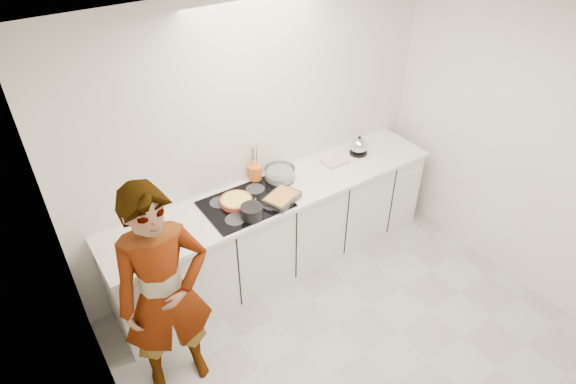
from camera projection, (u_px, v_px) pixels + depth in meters
floor at (364, 353)px, 4.00m from camera, size 3.60×3.20×0.00m
ceiling at (410, 44)px, 2.48m from camera, size 3.60×3.20×0.00m
wall_back at (258, 138)px, 4.31m from camera, size 3.60×0.00×2.60m
wall_left at (118, 367)px, 2.42m from camera, size 0.00×3.20×2.60m
wall_right at (536, 156)px, 4.07m from camera, size 0.02×3.20×2.60m
base_cabinets at (279, 231)px, 4.60m from camera, size 3.20×0.58×0.87m
countertop at (278, 192)px, 4.34m from camera, size 3.24×0.64×0.04m
hob at (246, 204)px, 4.15m from camera, size 0.72×0.54×0.01m
tart_dish at (236, 201)px, 4.13m from camera, size 0.30×0.30×0.05m
saucepan at (252, 212)px, 3.97m from camera, size 0.23×0.23×0.18m
baking_dish at (282, 198)px, 4.16m from camera, size 0.36×0.32×0.06m
mixing_bowl at (280, 174)px, 4.43m from camera, size 0.29×0.29×0.13m
tea_towel at (335, 161)px, 4.69m from camera, size 0.23×0.17×0.04m
kettle at (359, 146)px, 4.79m from camera, size 0.24×0.24×0.20m
utensil_crock at (255, 173)px, 4.42m from camera, size 0.15×0.15×0.15m
cook at (165, 295)px, 3.33m from camera, size 0.71×0.52×1.81m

